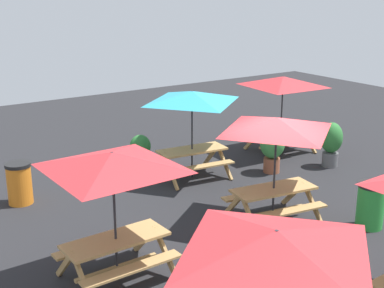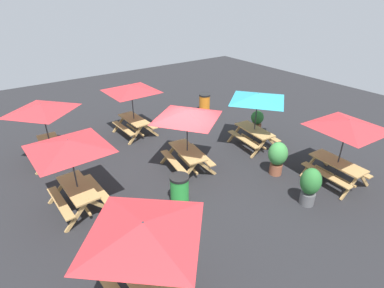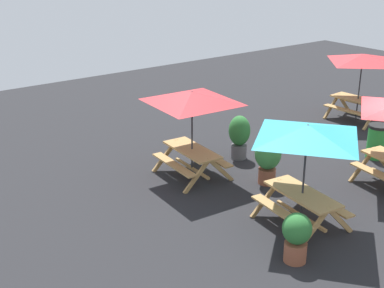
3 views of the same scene
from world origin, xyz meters
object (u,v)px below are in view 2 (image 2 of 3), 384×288
Objects in this scene: picnic_table_2 at (187,119)px; trash_bin_green at (180,190)px; picnic_table_4 at (131,92)px; picnic_table_6 at (70,150)px; potted_plant_0 at (257,120)px; potted_plant_1 at (278,156)px; trash_bin_orange at (205,103)px; potted_plant_2 at (310,185)px; picnic_table_3 at (42,112)px; picnic_table_1 at (257,101)px; picnic_table_0 at (347,129)px; picnic_table_5 at (144,236)px.

trash_bin_green is (-1.50, 1.33, -1.49)m from picnic_table_2.
picnic_table_6 is (-3.74, 3.61, 0.00)m from picnic_table_4.
potted_plant_0 is at bearing -68.25° from trash_bin_green.
potted_plant_0 is (-3.01, -4.68, -1.42)m from picnic_table_4.
potted_plant_1 is (-2.17, -6.25, -1.27)m from picnic_table_6.
potted_plant_2 reaches higher than trash_bin_orange.
picnic_table_1 is at bearing -114.10° from picnic_table_3.
picnic_table_1 is 2.53m from potted_plant_1.
picnic_table_1 is 1.00× the size of picnic_table_2.
potted_plant_1 is at bearing 144.76° from potted_plant_0.
picnic_table_6 reaches higher than potted_plant_2.
picnic_table_1 is at bearing -83.66° from picnic_table_2.
picnic_table_0 is 8.36m from picnic_table_6.
trash_bin_green is at bearing -124.37° from picnic_table_6.
picnic_table_1 is at bearing -64.81° from picnic_table_5.
potted_plant_0 is 0.81× the size of potted_plant_2.
potted_plant_2 reaches higher than trash_bin_green.
picnic_table_1 is 2.38× the size of trash_bin_green.
trash_bin_orange is 1.00× the size of trash_bin_green.
picnic_table_0 is at bearing -90.70° from picnic_table_5.
picnic_table_0 is 1.21× the size of picnic_table_3.
picnic_table_2 is 5.24m from picnic_table_3.
picnic_table_0 is at bearing -130.48° from picnic_table_3.
picnic_table_6 is 2.27× the size of potted_plant_1.
trash_bin_green is (-5.68, 5.34, 0.00)m from trash_bin_orange.
picnic_table_1 is 4.61m from trash_bin_orange.
picnic_table_4 is 5.20m from picnic_table_6.
picnic_table_3 is 8.04m from trash_bin_orange.
picnic_table_3 is at bearing -2.58° from picnic_table_5.
picnic_table_3 is at bearing 91.94° from picnic_table_4.
trash_bin_orange is 7.80m from trash_bin_green.
picnic_table_0 is at bearing -83.47° from potted_plant_2.
picnic_table_0 reaches higher than potted_plant_0.
picnic_table_4 is 6.59m from potted_plant_1.
potted_plant_2 is (-3.86, -5.71, -1.28)m from picnic_table_6.
picnic_table_0 is 1.21× the size of picnic_table_2.
picnic_table_3 is at bearing 55.84° from picnic_table_2.
picnic_table_5 is (-7.54, -0.17, 0.00)m from picnic_table_3.
picnic_table_1 is at bearing -140.16° from picnic_table_4.
picnic_table_5 is 5.68m from potted_plant_2.
picnic_table_0 and picnic_table_1 have the same top height.
picnic_table_0 is 2.88× the size of trash_bin_orange.
picnic_table_3 is at bearing 37.82° from potted_plant_2.
picnic_table_6 is at bearing 95.04° from potted_plant_0.
trash_bin_green is at bearing 70.83° from picnic_table_0.
picnic_table_2 reaches higher than trash_bin_green.
picnic_table_1 reaches higher than trash_bin_green.
picnic_table_0 and picnic_table_5 have the same top height.
picnic_table_2 reaches higher than potted_plant_0.
picnic_table_5 is 1.88× the size of potted_plant_1.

